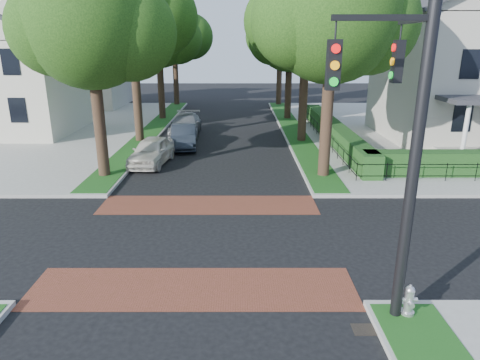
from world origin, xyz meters
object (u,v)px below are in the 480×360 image
Objects in this scene: traffic_signal at (405,129)px; parked_car_front at (152,151)px; parked_car_middle at (184,136)px; parked_car_rear at (185,125)px; fire_hydrant at (409,301)px.

traffic_signal reaches higher than parked_car_front.
traffic_signal reaches higher than parked_car_middle.
parked_car_rear is 6.43× the size of fire_hydrant.
fire_hydrant is at bearing -72.60° from parked_car_middle.
parked_car_front is 16.77m from fire_hydrant.
parked_car_middle is 0.85× the size of parked_car_rear.
parked_car_middle is 5.48× the size of fire_hydrant.
parked_car_rear is (0.91, 8.05, 0.01)m from parked_car_front.
parked_car_rear is (-7.58, 22.02, -3.95)m from traffic_signal.
parked_car_middle is at bearing 135.35° from fire_hydrant.
parked_car_front is (-8.49, 13.96, -3.96)m from traffic_signal.
traffic_signal reaches higher than fire_hydrant.
traffic_signal is 23.62m from parked_car_rear.
fire_hydrant is (0.50, -0.19, -4.17)m from traffic_signal.
parked_car_rear is (-0.39, 4.07, 0.02)m from parked_car_middle.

